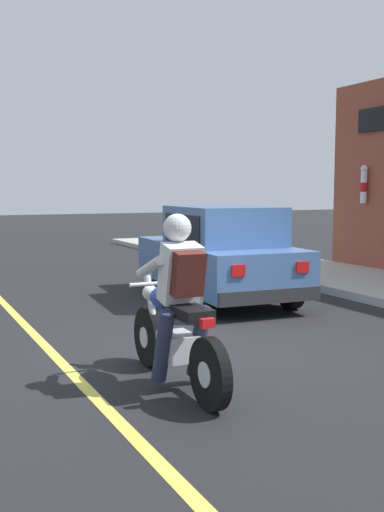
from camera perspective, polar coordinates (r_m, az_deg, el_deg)
name	(u,v)px	position (r m, az deg, el deg)	size (l,w,h in m)	color
ground_plane	(218,348)	(7.08, 2.51, -8.71)	(80.00, 80.00, 0.00)	black
sidewalk_curb	(356,280)	(12.20, 15.38, -2.25)	(2.60, 22.00, 0.14)	#ADAAA3
lane_stripe	(14,314)	(9.29, -16.57, -5.32)	(0.12, 19.80, 0.01)	#D1C64C
motorcycle_with_rider	(177,315)	(5.57, -1.45, -5.67)	(0.56, 2.02, 1.62)	black
car_hatchback	(218,254)	(10.01, 2.53, 0.16)	(1.94, 3.90, 1.57)	black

